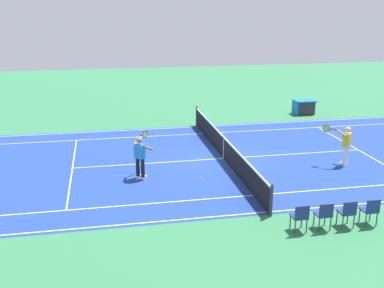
{
  "coord_description": "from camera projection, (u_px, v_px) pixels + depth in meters",
  "views": [
    {
      "loc": [
        5.03,
        18.5,
        6.49
      ],
      "look_at": [
        1.5,
        0.5,
        0.9
      ],
      "focal_mm": 43.46,
      "sensor_mm": 36.0,
      "label": 1
    }
  ],
  "objects": [
    {
      "name": "tennis_net",
      "position": [
        224.0,
        148.0,
        20.04
      ],
      "size": [
        0.1,
        11.7,
        1.08
      ],
      "color": "#2D2D33",
      "rests_on": "ground_plane"
    },
    {
      "name": "tennis_player_near",
      "position": [
        140.0,
        155.0,
        17.68
      ],
      "size": [
        0.75,
        1.14,
        1.7
      ],
      "color": "black",
      "rests_on": "ground_plane"
    },
    {
      "name": "tennis_ball",
      "position": [
        200.0,
        178.0,
        17.87
      ],
      "size": [
        0.07,
        0.07,
        0.07
      ],
      "primitive_type": "sphere",
      "color": "#CCE01E",
      "rests_on": "ground_plane"
    },
    {
      "name": "court_line_markings",
      "position": [
        224.0,
        158.0,
        20.18
      ],
      "size": [
        23.85,
        11.05,
        0.01
      ],
      "color": "white",
      "rests_on": "ground_plane"
    },
    {
      "name": "tennis_player_far",
      "position": [
        346.0,
        144.0,
        19.11
      ],
      "size": [
        1.12,
        0.74,
        1.7
      ],
      "color": "white",
      "rests_on": "ground_plane"
    },
    {
      "name": "equipment_cart_tarped",
      "position": [
        304.0,
        107.0,
        28.11
      ],
      "size": [
        1.25,
        0.84,
        0.85
      ],
      "color": "#2D2D33",
      "rests_on": "ground_plane"
    },
    {
      "name": "spectator_chair_1",
      "position": [
        348.0,
        212.0,
        13.85
      ],
      "size": [
        0.44,
        0.44,
        0.88
      ],
      "color": "#38383D",
      "rests_on": "ground_plane"
    },
    {
      "name": "spectator_chair_0",
      "position": [
        371.0,
        210.0,
        13.99
      ],
      "size": [
        0.44,
        0.44,
        0.88
      ],
      "color": "#38383D",
      "rests_on": "ground_plane"
    },
    {
      "name": "spectator_chair_3",
      "position": [
        300.0,
        216.0,
        13.57
      ],
      "size": [
        0.44,
        0.44,
        0.88
      ],
      "color": "#38383D",
      "rests_on": "ground_plane"
    },
    {
      "name": "spectator_chair_2",
      "position": [
        324.0,
        214.0,
        13.71
      ],
      "size": [
        0.44,
        0.44,
        0.88
      ],
      "color": "#38383D",
      "rests_on": "ground_plane"
    },
    {
      "name": "ground_plane",
      "position": [
        224.0,
        159.0,
        20.19
      ],
      "size": [
        60.0,
        60.0,
        0.0
      ],
      "primitive_type": "plane",
      "color": "#2D7247"
    },
    {
      "name": "court_slab",
      "position": [
        224.0,
        158.0,
        20.18
      ],
      "size": [
        24.2,
        11.4,
        0.0
      ],
      "primitive_type": "cube",
      "color": "navy",
      "rests_on": "ground_plane"
    }
  ]
}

